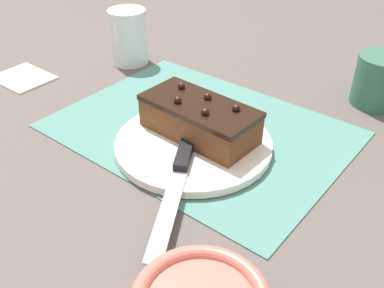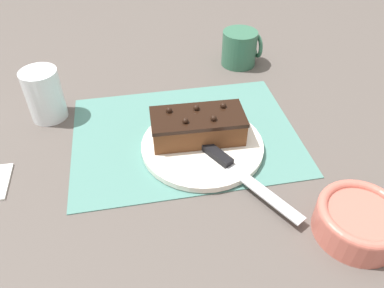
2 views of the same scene
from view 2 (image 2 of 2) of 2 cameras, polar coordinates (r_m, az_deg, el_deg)
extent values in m
plane|color=#544C47|center=(0.78, -1.06, 1.38)|extent=(3.00, 3.00, 0.00)
cube|color=slate|center=(0.78, -1.07, 1.49)|extent=(0.46, 0.34, 0.00)
cylinder|color=white|center=(0.74, 1.58, -0.22)|extent=(0.24, 0.24, 0.01)
cube|color=brown|center=(0.74, 0.87, 2.49)|extent=(0.18, 0.09, 0.05)
cube|color=black|center=(0.72, 0.90, 4.16)|extent=(0.19, 0.09, 0.01)
sphere|color=black|center=(0.73, -3.53, 5.15)|extent=(0.01, 0.01, 0.01)
sphere|color=black|center=(0.70, -1.02, 3.54)|extent=(0.01, 0.01, 0.01)
sphere|color=black|center=(0.73, 0.66, 5.52)|extent=(0.01, 0.01, 0.01)
sphere|color=black|center=(0.71, 3.30, 3.92)|extent=(0.01, 0.01, 0.01)
sphere|color=black|center=(0.74, 4.78, 5.86)|extent=(0.01, 0.01, 0.01)
cube|color=black|center=(0.71, 3.64, -1.46)|extent=(0.05, 0.08, 0.01)
cube|color=#B7BABF|center=(0.66, 10.83, -7.24)|extent=(0.10, 0.15, 0.00)
cylinder|color=white|center=(0.86, -21.58, 6.99)|extent=(0.08, 0.08, 0.11)
cylinder|color=#C66656|center=(0.65, 23.97, -10.86)|extent=(0.13, 0.13, 0.05)
torus|color=#C66656|center=(0.63, 24.54, -9.54)|extent=(0.13, 0.13, 0.02)
cylinder|color=#33664C|center=(1.02, 7.20, 14.28)|extent=(0.09, 0.09, 0.09)
torus|color=#33664C|center=(1.03, 9.95, 14.50)|extent=(0.01, 0.06, 0.06)
camera|label=1|loc=(0.50, 65.48, 5.38)|focal=42.00mm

